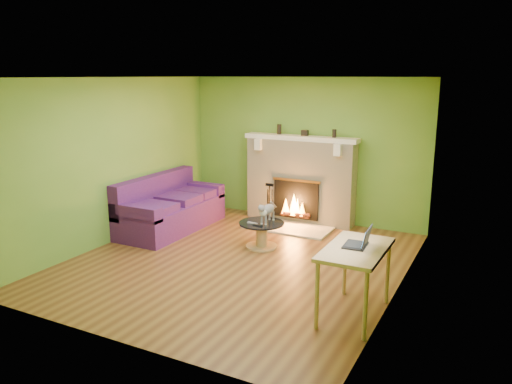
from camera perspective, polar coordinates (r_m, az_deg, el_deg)
floor at (r=7.29m, az=-2.04°, el=-7.93°), size 5.00×5.00×0.00m
ceiling at (r=6.80m, az=-2.22°, el=12.96°), size 5.00×5.00×0.00m
wall_back at (r=9.16m, az=5.58°, el=4.82°), size 5.00×0.00×5.00m
wall_front at (r=4.96m, az=-16.41°, el=-2.89°), size 5.00×0.00×5.00m
wall_left at (r=8.25m, az=-15.91°, el=3.44°), size 0.00×5.00×5.00m
wall_right at (r=6.17m, az=16.42°, el=0.22°), size 0.00×5.00×5.00m
window_frame at (r=5.25m, az=14.59°, el=0.92°), size 0.00×1.20×1.20m
window_pane at (r=5.26m, az=14.50°, el=0.93°), size 0.00×1.06×1.06m
fireplace at (r=9.08m, az=5.07°, el=1.37°), size 2.10×0.46×1.58m
hearth at (r=8.81m, az=3.70°, el=-4.07°), size 1.50×0.75×0.03m
mantel at (r=8.94m, az=5.12°, el=6.17°), size 2.10×0.28×0.08m
sofa at (r=8.83m, az=-9.94°, el=-1.88°), size 0.94×2.07×0.93m
coffee_table at (r=7.80m, az=0.64°, el=-4.70°), size 0.71×0.71×0.40m
desk at (r=5.61m, az=11.30°, el=-7.19°), size 0.62×1.08×0.80m
cat at (r=7.71m, az=1.35°, el=-2.28°), size 0.20×0.54×0.34m
remote_silver at (r=7.69m, az=-0.42°, el=-3.57°), size 0.17×0.06×0.02m
remote_black at (r=7.58m, az=0.17°, el=-3.82°), size 0.16×0.07×0.02m
laptop at (r=5.59m, az=11.35°, el=-4.93°), size 0.29×0.33×0.24m
fire_tools at (r=9.02m, az=1.55°, el=-1.19°), size 0.19×0.19×0.71m
mantel_vase_left at (r=9.12m, az=2.67°, el=7.17°), size 0.08×0.08×0.18m
mantel_vase_right at (r=8.74m, az=8.94°, el=6.63°), size 0.07×0.07×0.14m
mantel_box at (r=8.93m, az=5.60°, el=6.74°), size 0.12×0.08×0.10m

